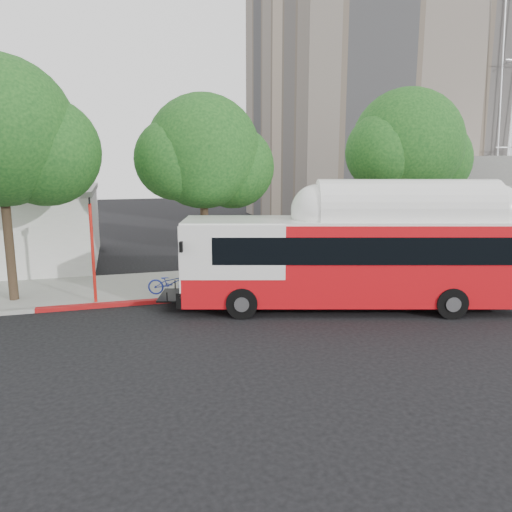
{
  "coord_description": "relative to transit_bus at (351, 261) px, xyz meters",
  "views": [
    {
      "loc": [
        -4.78,
        -16.11,
        5.79
      ],
      "look_at": [
        0.57,
        3.0,
        1.92
      ],
      "focal_mm": 35.0,
      "sensor_mm": 36.0,
      "label": 1
    }
  ],
  "objects": [
    {
      "name": "ground",
      "position": [
        -3.88,
        -1.12,
        -1.89
      ],
      "size": [
        120.0,
        120.0,
        0.0
      ],
      "primitive_type": "plane",
      "color": "black",
      "rests_on": "ground"
    },
    {
      "name": "apartment_tower",
      "position": [
        14.12,
        26.88,
        15.73
      ],
      "size": [
        18.0,
        18.0,
        37.0
      ],
      "color": "tan",
      "rests_on": "ground"
    },
    {
      "name": "red_curb_segment",
      "position": [
        -6.88,
        2.78,
        -1.81
      ],
      "size": [
        10.0,
        0.32,
        0.16
      ],
      "primitive_type": "cube",
      "color": "#9E1112",
      "rests_on": "ground"
    },
    {
      "name": "transit_bus",
      "position": [
        0.0,
        0.0,
        0.0
      ],
      "size": [
        13.82,
        6.07,
        4.05
      ],
      "rotation": [
        0.0,
        0.0,
        -0.27
      ],
      "color": "red",
      "rests_on": "ground"
    },
    {
      "name": "sidewalk",
      "position": [
        -3.88,
        5.38,
        -1.82
      ],
      "size": [
        60.0,
        5.0,
        0.15
      ],
      "primitive_type": "cube",
      "color": "gray",
      "rests_on": "ground"
    },
    {
      "name": "street_tree_mid",
      "position": [
        -4.48,
        4.94,
        4.01
      ],
      "size": [
        5.75,
        5.0,
        8.62
      ],
      "color": "#2D2116",
      "rests_on": "ground"
    },
    {
      "name": "signal_pole",
      "position": [
        -9.66,
        3.1,
        0.33
      ],
      "size": [
        0.12,
        0.41,
        4.33
      ],
      "color": "red",
      "rests_on": "ground"
    },
    {
      "name": "street_tree_right",
      "position": [
        5.55,
        4.74,
        4.36
      ],
      "size": [
        6.21,
        5.4,
        9.18
      ],
      "color": "#2D2116",
      "rests_on": "ground"
    },
    {
      "name": "curb_strip",
      "position": [
        -3.88,
        2.78,
        -1.82
      ],
      "size": [
        60.0,
        0.3,
        0.15
      ],
      "primitive_type": "cube",
      "color": "gray",
      "rests_on": "ground"
    },
    {
      "name": "street_tree_left",
      "position": [
        -12.41,
        4.44,
        4.71
      ],
      "size": [
        6.67,
        5.8,
        9.74
      ],
      "color": "#2D2116",
      "rests_on": "ground"
    }
  ]
}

